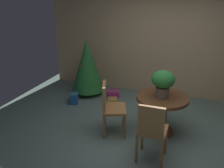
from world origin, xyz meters
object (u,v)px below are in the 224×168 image
Objects in this scene: round_dining_table at (162,107)px; gift_box_purple at (113,93)px; wooden_chair_near at (152,129)px; holiday_tree at (87,65)px; wooden_chair_left_near at (110,105)px; gift_box_blue at (74,98)px; flower_vase at (163,81)px; gift_box_gold at (113,101)px.

gift_box_purple is at bearing 137.46° from round_dining_table.
wooden_chair_near is 2.55m from gift_box_purple.
round_dining_table is 0.67× the size of holiday_tree.
round_dining_table is 2.42× the size of gift_box_purple.
wooden_chair_near reaches higher than wooden_chair_left_near.
gift_box_blue is (-1.21, 0.89, -0.42)m from wooden_chair_left_near.
gift_box_blue is at bearing -137.31° from gift_box_purple.
gift_box_gold is (-1.19, 0.80, -0.91)m from flower_vase.
gift_box_gold is at bearing 107.69° from wooden_chair_left_near.
wooden_chair_left_near is 2.83× the size of gift_box_blue.
wooden_chair_near reaches higher than round_dining_table.
gift_box_gold is (0.14, -0.45, 0.01)m from gift_box_purple.
round_dining_table is 0.87m from wooden_chair_near.
round_dining_table is 0.94× the size of wooden_chair_near.
gift_box_purple is 0.47m from gift_box_gold.
holiday_tree reaches higher than flower_vase.
holiday_tree is at bearing 81.89° from gift_box_blue.
flower_vase is (-0.01, -0.01, 0.49)m from round_dining_table.
wooden_chair_near reaches higher than gift_box_gold.
holiday_tree is 3.64× the size of gift_box_purple.
wooden_chair_left_near is at bearing -160.10° from flower_vase.
round_dining_table is 0.96× the size of wooden_chair_left_near.
wooden_chair_near is (0.00, -0.87, 0.06)m from round_dining_table.
flower_vase is 2.04m from gift_box_purple.
wooden_chair_left_near is 1.85m from holiday_tree.
holiday_tree reaches higher than gift_box_blue.
round_dining_table reaches higher than gift_box_gold.
wooden_chair_left_near is 3.66× the size of gift_box_gold.
gift_box_blue is (-2.05, 0.58, -0.88)m from flower_vase.
holiday_tree is (-1.98, 2.02, 0.19)m from wooden_chair_near.
holiday_tree is (-1.97, 1.15, -0.25)m from flower_vase.
gift_box_gold is at bearing 146.78° from round_dining_table.
flower_vase is 2.29m from holiday_tree.
wooden_chair_left_near reaches higher than round_dining_table.
wooden_chair_left_near is (-0.85, -0.31, 0.04)m from round_dining_table.
gift_box_blue is at bearing -166.16° from gift_box_gold.
wooden_chair_left_near reaches higher than gift_box_blue.
holiday_tree reaches higher than round_dining_table.
holiday_tree is at bearing 155.29° from gift_box_gold.
wooden_chair_left_near is at bearing -52.31° from holiday_tree.
wooden_chair_near is 3.75× the size of gift_box_gold.
holiday_tree is 5.29× the size of gift_box_gold.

